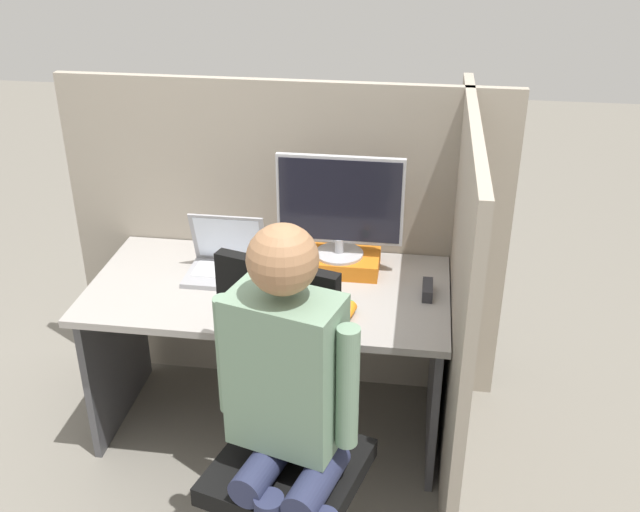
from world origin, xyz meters
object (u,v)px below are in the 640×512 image
at_px(paper_box, 339,262).
at_px(stapler, 427,290).
at_px(laptop, 226,263).
at_px(carrot_toy, 349,314).
at_px(office_chair, 284,424).
at_px(person, 287,397).
at_px(monitor, 340,205).

distance_m(paper_box, stapler, 0.41).
distance_m(laptop, carrot_toy, 0.62).
bearing_deg(carrot_toy, laptop, 152.04).
height_order(paper_box, office_chair, office_chair).
xyz_separation_m(paper_box, person, (-0.04, -0.97, 0.04)).
relative_size(monitor, laptop, 1.65).
xyz_separation_m(paper_box, carrot_toy, (0.08, -0.39, -0.01)).
height_order(paper_box, stapler, paper_box).
distance_m(stapler, person, 0.90).
bearing_deg(laptop, monitor, 13.14).
bearing_deg(paper_box, monitor, 90.00).
distance_m(monitor, stapler, 0.49).
bearing_deg(laptop, person, -64.35).
xyz_separation_m(monitor, stapler, (0.37, -0.17, -0.27)).
bearing_deg(office_chair, paper_box, 83.95).
xyz_separation_m(paper_box, stapler, (0.37, -0.17, -0.01)).
bearing_deg(office_chair, laptop, 117.52).
xyz_separation_m(laptop, person, (0.41, -0.86, 0.02)).
distance_m(monitor, person, 1.00).
xyz_separation_m(office_chair, person, (0.04, -0.15, 0.24)).
bearing_deg(carrot_toy, paper_box, 102.15).
bearing_deg(monitor, paper_box, -90.00).
xyz_separation_m(carrot_toy, person, (-0.13, -0.58, 0.05)).
bearing_deg(stapler, laptop, 175.66).
xyz_separation_m(paper_box, monitor, (0.00, 0.00, 0.26)).
distance_m(office_chair, person, 0.28).
bearing_deg(stapler, paper_box, 155.77).
height_order(stapler, carrot_toy, carrot_toy).
bearing_deg(monitor, person, -92.56).
height_order(monitor, office_chair, monitor).
bearing_deg(office_chair, monitor, 83.97).
height_order(stapler, person, person).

